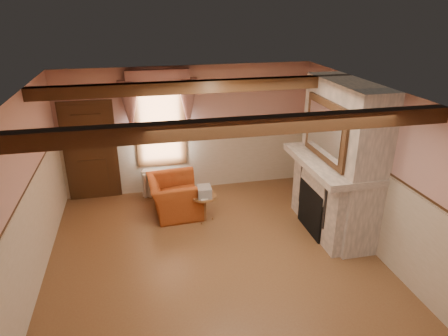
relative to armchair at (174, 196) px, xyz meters
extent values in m
cube|color=brown|center=(0.47, -1.87, -0.37)|extent=(5.50, 6.00, 0.01)
cube|color=silver|center=(0.47, -1.87, 2.43)|extent=(5.50, 6.00, 0.01)
cube|color=tan|center=(0.47, 1.13, 1.03)|extent=(5.50, 0.02, 2.80)
cube|color=tan|center=(0.47, -4.87, 1.03)|extent=(5.50, 0.02, 2.80)
cube|color=tan|center=(-2.28, -1.87, 1.03)|extent=(0.02, 6.00, 2.80)
cube|color=tan|center=(3.22, -1.87, 1.03)|extent=(0.02, 6.00, 2.80)
cube|color=black|center=(2.47, -1.27, 0.08)|extent=(0.20, 0.95, 0.90)
imported|color=#994219|center=(0.00, 0.00, 0.00)|extent=(1.05, 1.19, 0.74)
cylinder|color=brown|center=(0.53, -0.46, -0.10)|extent=(0.65, 0.65, 0.55)
cube|color=#B7AD8C|center=(0.53, -0.50, 0.28)|extent=(0.28, 0.33, 0.20)
cube|color=silver|center=(-0.27, 0.83, -0.07)|extent=(0.72, 0.39, 0.60)
imported|color=brown|center=(2.71, -1.36, 1.09)|extent=(0.34, 0.34, 0.08)
cube|color=black|center=(2.71, -0.61, 1.15)|extent=(0.14, 0.24, 0.20)
cylinder|color=#C28A36|center=(2.71, -0.70, 1.19)|extent=(0.11, 0.11, 0.28)
cylinder|color=#AE1524|center=(2.71, -1.94, 1.13)|extent=(0.06, 0.06, 0.16)
cylinder|color=gold|center=(2.71, -1.58, 1.11)|extent=(0.06, 0.06, 0.12)
cube|color=gray|center=(2.89, -1.27, 1.03)|extent=(0.85, 2.00, 2.80)
cube|color=gray|center=(2.71, -1.27, 0.99)|extent=(1.05, 2.05, 0.12)
cube|color=silver|center=(2.53, -1.27, 1.60)|extent=(0.06, 1.44, 1.04)
cube|color=black|center=(-1.63, 1.07, 0.68)|extent=(1.10, 0.10, 2.10)
cube|color=white|center=(-0.13, 1.10, 1.28)|extent=(1.06, 0.08, 2.02)
cube|color=gray|center=(-0.13, 1.01, 1.88)|extent=(1.30, 0.14, 1.40)
cube|color=black|center=(0.47, -3.07, 2.33)|extent=(5.50, 0.18, 0.20)
cube|color=black|center=(0.47, -0.67, 2.33)|extent=(5.50, 0.18, 0.20)
camera|label=1|loc=(-0.61, -7.29, 3.65)|focal=32.00mm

